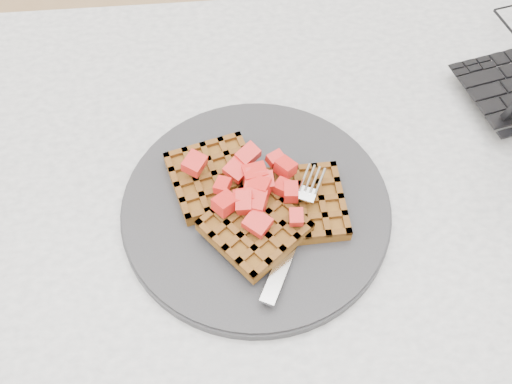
# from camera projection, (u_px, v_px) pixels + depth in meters

# --- Properties ---
(table) EXTENTS (1.20, 0.80, 0.75)m
(table) POSITION_uv_depth(u_px,v_px,m) (314.00, 264.00, 0.75)
(table) COLOR silver
(table) RESTS_ON ground
(plate) EXTENTS (0.31, 0.31, 0.02)m
(plate) POSITION_uv_depth(u_px,v_px,m) (256.00, 207.00, 0.66)
(plate) COLOR #242427
(plate) RESTS_ON table
(waffles) EXTENTS (0.20, 0.20, 0.03)m
(waffles) POSITION_uv_depth(u_px,v_px,m) (256.00, 201.00, 0.64)
(waffles) COLOR brown
(waffles) RESTS_ON plate
(strawberry_pile) EXTENTS (0.15, 0.15, 0.02)m
(strawberry_pile) POSITION_uv_depth(u_px,v_px,m) (256.00, 185.00, 0.62)
(strawberry_pile) COLOR #AB0808
(strawberry_pile) RESTS_ON waffles
(fork) EXTENTS (0.10, 0.17, 0.02)m
(fork) POSITION_uv_depth(u_px,v_px,m) (296.00, 227.00, 0.62)
(fork) COLOR silver
(fork) RESTS_ON plate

